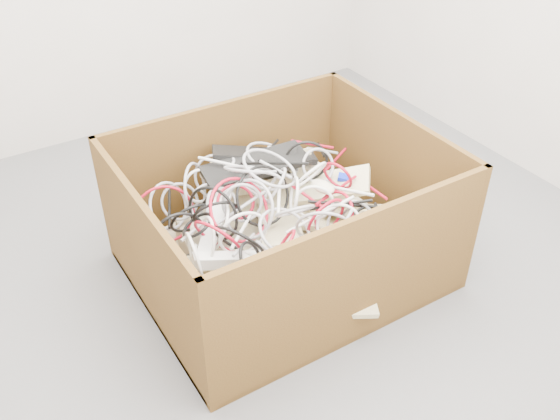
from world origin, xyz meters
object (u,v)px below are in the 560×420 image
cardboard_box (279,243)px  vga_plug (343,177)px  power_strip_left (215,222)px  power_strip_right (234,260)px

cardboard_box → vga_plug: (0.31, 0.00, 0.22)m
cardboard_box → power_strip_left: bearing=179.4°
cardboard_box → vga_plug: cardboard_box is taller
power_strip_left → power_strip_right: (-0.03, -0.20, -0.02)m
cardboard_box → power_strip_right: 0.42m
cardboard_box → power_strip_left: size_ratio=3.77×
cardboard_box → power_strip_left: 0.35m
vga_plug → cardboard_box: bearing=-137.0°
power_strip_left → vga_plug: (0.59, -0.00, -0.00)m
power_strip_right → vga_plug: size_ratio=6.42×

